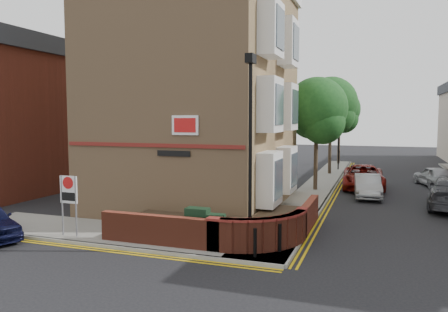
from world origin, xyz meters
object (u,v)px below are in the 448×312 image
zone_sign (69,194)px  lamppost (250,151)px  silver_car_near (367,186)px  utility_cabinet_large (198,225)px

zone_sign → lamppost: bearing=6.1°
lamppost → zone_sign: (-6.60, -0.70, -1.70)m
silver_car_near → zone_sign: bearing=-133.9°
lamppost → utility_cabinet_large: 3.24m
utility_cabinet_large → silver_car_near: size_ratio=0.31×
utility_cabinet_large → silver_car_near: utility_cabinet_large is taller
lamppost → silver_car_near: (3.40, 11.72, -2.71)m
utility_cabinet_large → silver_car_near: (5.30, 11.62, -0.09)m
utility_cabinet_large → lamppost: bearing=-3.0°
utility_cabinet_large → silver_car_near: 12.77m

